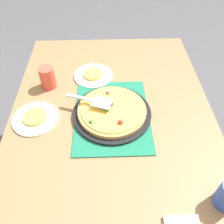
{
  "coord_description": "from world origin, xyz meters",
  "views": [
    {
      "loc": [
        0.77,
        -0.03,
        1.61
      ],
      "look_at": [
        0.0,
        0.0,
        0.77
      ],
      "focal_mm": 37.6,
      "sensor_mm": 36.0,
      "label": 1
    }
  ],
  "objects_px": {
    "pizza_pan": "(112,113)",
    "served_slice_right": "(93,74)",
    "plate_near_left": "(35,118)",
    "pizza": "(112,110)",
    "plate_far_right": "(93,76)",
    "pizza_server": "(92,100)",
    "served_slice_left": "(35,117)",
    "cup_far": "(48,77)"
  },
  "relations": [
    {
      "from": "pizza_pan",
      "to": "served_slice_right",
      "type": "distance_m",
      "value": 0.32
    },
    {
      "from": "plate_near_left",
      "to": "served_slice_right",
      "type": "distance_m",
      "value": 0.42
    },
    {
      "from": "plate_near_left",
      "to": "served_slice_right",
      "type": "bearing_deg",
      "value": 139.44
    },
    {
      "from": "pizza_pan",
      "to": "pizza",
      "type": "height_order",
      "value": "pizza"
    },
    {
      "from": "pizza_pan",
      "to": "plate_far_right",
      "type": "height_order",
      "value": "pizza_pan"
    },
    {
      "from": "plate_near_left",
      "to": "pizza_server",
      "type": "height_order",
      "value": "pizza_server"
    },
    {
      "from": "served_slice_left",
      "to": "served_slice_right",
      "type": "bearing_deg",
      "value": 139.44
    },
    {
      "from": "pizza_pan",
      "to": "plate_far_right",
      "type": "xyz_separation_m",
      "value": [
        -0.3,
        -0.1,
        -0.01
      ]
    },
    {
      "from": "pizza",
      "to": "cup_far",
      "type": "height_order",
      "value": "cup_far"
    },
    {
      "from": "served_slice_left",
      "to": "cup_far",
      "type": "height_order",
      "value": "cup_far"
    },
    {
      "from": "served_slice_right",
      "to": "plate_far_right",
      "type": "bearing_deg",
      "value": 0.0
    },
    {
      "from": "served_slice_right",
      "to": "pizza_server",
      "type": "height_order",
      "value": "pizza_server"
    },
    {
      "from": "pizza_pan",
      "to": "served_slice_right",
      "type": "bearing_deg",
      "value": -161.96
    },
    {
      "from": "pizza_pan",
      "to": "pizza",
      "type": "relative_size",
      "value": 1.15
    },
    {
      "from": "pizza_pan",
      "to": "pizza_server",
      "type": "distance_m",
      "value": 0.11
    },
    {
      "from": "pizza",
      "to": "plate_near_left",
      "type": "bearing_deg",
      "value": -87.47
    },
    {
      "from": "plate_near_left",
      "to": "cup_far",
      "type": "xyz_separation_m",
      "value": [
        -0.24,
        0.03,
        0.06
      ]
    },
    {
      "from": "served_slice_right",
      "to": "pizza_pan",
      "type": "bearing_deg",
      "value": 18.04
    },
    {
      "from": "cup_far",
      "to": "pizza_server",
      "type": "height_order",
      "value": "cup_far"
    },
    {
      "from": "pizza_pan",
      "to": "served_slice_left",
      "type": "height_order",
      "value": "served_slice_left"
    },
    {
      "from": "plate_near_left",
      "to": "cup_far",
      "type": "height_order",
      "value": "cup_far"
    },
    {
      "from": "pizza_pan",
      "to": "cup_far",
      "type": "relative_size",
      "value": 3.17
    },
    {
      "from": "pizza",
      "to": "served_slice_left",
      "type": "bearing_deg",
      "value": -87.47
    },
    {
      "from": "plate_near_left",
      "to": "pizza_server",
      "type": "relative_size",
      "value": 0.95
    },
    {
      "from": "served_slice_right",
      "to": "served_slice_left",
      "type": "bearing_deg",
      "value": -40.56
    },
    {
      "from": "pizza_server",
      "to": "pizza_pan",
      "type": "bearing_deg",
      "value": 70.86
    },
    {
      "from": "pizza_pan",
      "to": "served_slice_right",
      "type": "height_order",
      "value": "served_slice_right"
    },
    {
      "from": "cup_far",
      "to": "pizza_server",
      "type": "distance_m",
      "value": 0.31
    },
    {
      "from": "pizza",
      "to": "plate_near_left",
      "type": "distance_m",
      "value": 0.37
    },
    {
      "from": "plate_near_left",
      "to": "cup_far",
      "type": "bearing_deg",
      "value": 172.44
    },
    {
      "from": "served_slice_right",
      "to": "pizza_server",
      "type": "distance_m",
      "value": 0.27
    },
    {
      "from": "served_slice_left",
      "to": "served_slice_right",
      "type": "distance_m",
      "value": 0.42
    },
    {
      "from": "plate_far_right",
      "to": "served_slice_right",
      "type": "distance_m",
      "value": 0.01
    },
    {
      "from": "plate_far_right",
      "to": "plate_near_left",
      "type": "bearing_deg",
      "value": -40.56
    },
    {
      "from": "plate_near_left",
      "to": "served_slice_right",
      "type": "height_order",
      "value": "served_slice_right"
    },
    {
      "from": "plate_far_right",
      "to": "served_slice_left",
      "type": "relative_size",
      "value": 2.0
    },
    {
      "from": "plate_far_right",
      "to": "pizza_server",
      "type": "xyz_separation_m",
      "value": [
        0.27,
        0.01,
        0.07
      ]
    },
    {
      "from": "pizza_pan",
      "to": "plate_near_left",
      "type": "bearing_deg",
      "value": -87.48
    },
    {
      "from": "served_slice_right",
      "to": "cup_far",
      "type": "relative_size",
      "value": 0.92
    },
    {
      "from": "served_slice_left",
      "to": "pizza_server",
      "type": "xyz_separation_m",
      "value": [
        -0.05,
        0.28,
        0.05
      ]
    },
    {
      "from": "plate_far_right",
      "to": "pizza_pan",
      "type": "bearing_deg",
      "value": 18.04
    },
    {
      "from": "plate_near_left",
      "to": "pizza_server",
      "type": "xyz_separation_m",
      "value": [
        -0.05,
        0.28,
        0.07
      ]
    }
  ]
}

